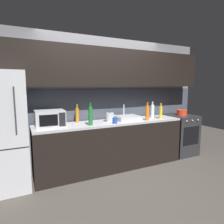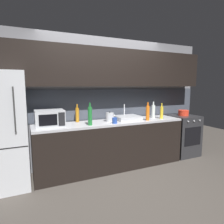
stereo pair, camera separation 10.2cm
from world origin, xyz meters
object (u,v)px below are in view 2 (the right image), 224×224
Objects in this scene: refrigerator at (3,131)px; wine_bottle_clear at (153,111)px; oven_range at (182,135)px; wine_bottle_green at (90,116)px; mug_blue at (115,121)px; cooking_pot at (183,113)px; wine_bottle_amber at (77,115)px; wine_bottle_orange at (148,113)px; microwave at (50,118)px; kettle at (110,117)px; wine_bottle_yellow at (162,112)px.

refrigerator is 2.76m from wine_bottle_clear.
oven_range is 0.99m from wine_bottle_clear.
wine_bottle_green is (-2.24, -0.17, 0.61)m from oven_range.
refrigerator is 3.58m from oven_range.
wine_bottle_clear is 1.04m from mug_blue.
wine_bottle_clear is 0.80m from cooking_pot.
refrigerator is 1.22m from wine_bottle_amber.
refrigerator reaches higher than wine_bottle_orange.
wine_bottle_amber reaches higher than microwave.
wine_bottle_amber reaches higher than oven_range.
oven_range is 2.71× the size of wine_bottle_amber.
mug_blue is (0.57, -0.41, -0.09)m from wine_bottle_amber.
microwave is at bearing -159.48° from wine_bottle_amber.
wine_bottle_orange reaches higher than wine_bottle_amber.
wine_bottle_yellow reaches higher than kettle.
refrigerator reaches higher than microwave.
wine_bottle_orange is (-1.09, -0.18, 0.60)m from oven_range.
wine_bottle_orange is (1.28, -0.39, 0.01)m from wine_bottle_amber.
wine_bottle_orange is 0.37m from wine_bottle_clear.
kettle is at bearing 179.56° from oven_range.
wine_bottle_yellow is 0.19m from wine_bottle_clear.
oven_range is 2.55× the size of wine_bottle_orange.
wine_bottle_clear is at bearing 0.86° from refrigerator.
wine_bottle_amber is (-0.57, 0.20, 0.05)m from kettle.
wine_bottle_amber is 1.69m from wine_bottle_yellow.
oven_range is at bearing -0.39° from microwave.
refrigerator is 5.04× the size of wine_bottle_orange.
wine_bottle_orange is at bearing -170.52° from cooking_pot.
microwave is at bearing 179.64° from cooking_pot.
wine_bottle_yellow is (0.38, 0.06, -0.02)m from wine_bottle_orange.
kettle is at bearing 164.72° from wine_bottle_orange.
oven_range is at bearing 9.43° from wine_bottle_orange.
cooking_pot is at bearing -5.05° from wine_bottle_amber.
wine_bottle_amber is at bearing 160.90° from kettle.
oven_range is 0.51m from cooking_pot.
mug_blue is at bearing -90.09° from kettle.
wine_bottle_green is at bearing -178.34° from wine_bottle_yellow.
microwave is 0.54m from wine_bottle_amber.
wine_bottle_yellow is at bearing 8.49° from wine_bottle_orange.
cooking_pot is (2.24, 0.17, -0.10)m from wine_bottle_green.
wine_bottle_orange is at bearing -4.21° from refrigerator.
wine_bottle_amber is 0.40m from wine_bottle_green.
wine_bottle_green is at bearing -157.71° from kettle.
oven_range is 2.85× the size of wine_bottle_yellow.
kettle is at bearing 22.29° from wine_bottle_green.
refrigerator reaches higher than cooking_pot.
wine_bottle_clear is (2.08, 0.02, 0.00)m from microwave.
oven_range is 2.68× the size of wine_bottle_clear.
mug_blue is at bearing -6.58° from refrigerator.
wine_bottle_orange is 0.72m from mug_blue.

